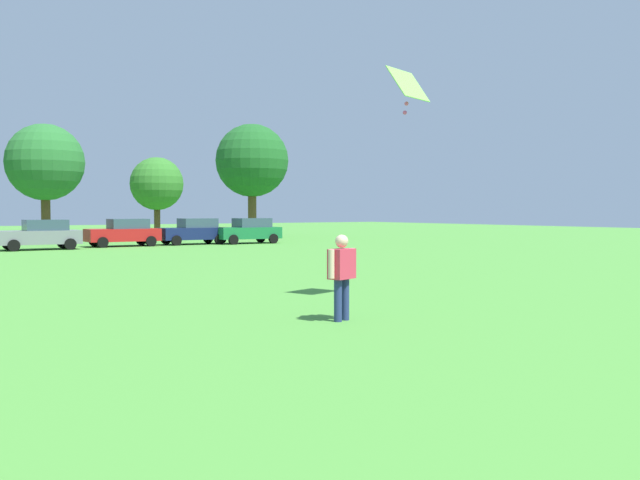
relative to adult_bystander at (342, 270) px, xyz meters
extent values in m
cylinder|color=navy|center=(-0.12, -0.04, -0.60)|extent=(0.16, 0.16, 0.84)
cylinder|color=navy|center=(0.12, 0.04, -0.60)|extent=(0.16, 0.16, 0.84)
cube|color=#D8334C|center=(0.00, 0.00, 0.12)|extent=(0.64, 0.49, 0.60)
cylinder|color=beige|center=(-0.33, -0.12, 0.14)|extent=(0.12, 0.12, 0.56)
cylinder|color=beige|center=(0.33, 0.12, 0.14)|extent=(0.12, 0.12, 0.56)
sphere|color=beige|center=(0.00, 0.00, 0.57)|extent=(0.26, 0.26, 0.26)
cube|color=#8CD859|center=(3.11, 1.70, 4.23)|extent=(1.33, 0.93, 0.77)
sphere|color=#F24C8C|center=(3.11, 1.70, 3.98)|extent=(0.10, 0.10, 0.10)
sphere|color=#F24C8C|center=(3.06, 1.70, 3.76)|extent=(0.10, 0.10, 0.10)
sphere|color=#F24C8C|center=(3.01, 1.70, 3.54)|extent=(0.10, 0.10, 0.10)
cube|color=slate|center=(-0.06, 29.63, -0.32)|extent=(4.30, 1.80, 0.76)
cube|color=#334756|center=(0.29, 29.63, 0.36)|extent=(2.24, 1.58, 0.60)
cylinder|color=black|center=(-1.52, 28.73, -0.70)|extent=(0.64, 0.22, 0.64)
cylinder|color=black|center=(-1.52, 30.53, -0.70)|extent=(0.64, 0.22, 0.64)
cylinder|color=black|center=(1.40, 28.73, -0.70)|extent=(0.64, 0.22, 0.64)
cylinder|color=black|center=(1.40, 30.53, -0.70)|extent=(0.64, 0.22, 0.64)
cube|color=red|center=(4.96, 30.75, -0.32)|extent=(4.30, 1.80, 0.76)
cube|color=#334756|center=(5.30, 30.75, 0.36)|extent=(2.24, 1.58, 0.60)
cylinder|color=black|center=(3.50, 29.85, -0.70)|extent=(0.64, 0.22, 0.64)
cylinder|color=black|center=(3.50, 31.65, -0.70)|extent=(0.64, 0.22, 0.64)
cylinder|color=black|center=(6.42, 29.85, -0.70)|extent=(0.64, 0.22, 0.64)
cylinder|color=black|center=(6.42, 31.65, -0.70)|extent=(0.64, 0.22, 0.64)
cube|color=#141E4C|center=(9.53, 30.82, -0.32)|extent=(4.30, 1.80, 0.76)
cube|color=#334756|center=(9.87, 30.82, 0.36)|extent=(2.24, 1.58, 0.60)
cylinder|color=black|center=(8.07, 29.92, -0.70)|extent=(0.64, 0.22, 0.64)
cylinder|color=black|center=(8.07, 31.72, -0.70)|extent=(0.64, 0.22, 0.64)
cylinder|color=black|center=(10.99, 29.92, -0.70)|extent=(0.64, 0.22, 0.64)
cylinder|color=black|center=(10.99, 31.72, -0.70)|extent=(0.64, 0.22, 0.64)
cube|color=#196B38|center=(13.06, 30.01, -0.32)|extent=(4.30, 1.80, 0.76)
cube|color=#334756|center=(13.40, 30.01, 0.36)|extent=(2.24, 1.58, 0.60)
cylinder|color=black|center=(11.60, 29.11, -0.70)|extent=(0.64, 0.22, 0.64)
cylinder|color=black|center=(11.60, 30.91, -0.70)|extent=(0.64, 0.22, 0.64)
cylinder|color=black|center=(14.52, 29.11, -0.70)|extent=(0.64, 0.22, 0.64)
cylinder|color=black|center=(14.52, 30.91, -0.70)|extent=(0.64, 0.22, 0.64)
cylinder|color=brown|center=(1.90, 37.60, 0.59)|extent=(0.60, 0.60, 3.23)
sphere|color=#286B2D|center=(1.90, 37.60, 4.38)|extent=(5.10, 5.10, 5.10)
cylinder|color=brown|center=(10.11, 39.10, 0.23)|extent=(0.46, 0.46, 2.51)
sphere|color=#337528|center=(10.11, 39.10, 3.17)|extent=(3.96, 3.96, 3.96)
cylinder|color=brown|center=(18.02, 38.97, 0.84)|extent=(0.69, 0.69, 3.72)
sphere|color=#1E5B23|center=(18.02, 38.97, 5.19)|extent=(5.87, 5.87, 5.87)
camera|label=1|loc=(-7.84, -11.39, 1.19)|focal=39.12mm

